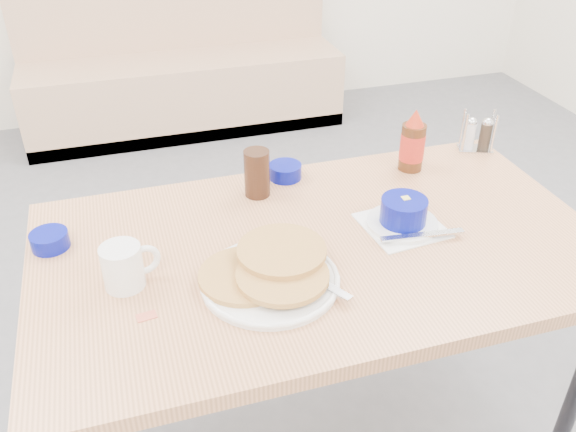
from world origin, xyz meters
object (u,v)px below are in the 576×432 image
object	(u,v)px
dining_table	(320,263)
butter_bowl	(285,171)
booth_bench	(182,70)
syrup_bottle	(413,144)
pancake_plate	(270,273)
creamer_bowl	(50,240)
condiment_caddy	(477,137)
coffee_mug	(124,266)
grits_setting	(403,215)
amber_tumbler	(257,173)

from	to	relation	value
dining_table	butter_bowl	world-z (taller)	butter_bowl
booth_bench	syrup_bottle	size ratio (longest dim) A/B	10.02
booth_bench	dining_table	size ratio (longest dim) A/B	1.36
booth_bench	syrup_bottle	distance (m)	2.33
syrup_bottle	pancake_plate	bearing A→B (deg)	-144.10
creamer_bowl	condiment_caddy	world-z (taller)	condiment_caddy
syrup_bottle	condiment_caddy	bearing A→B (deg)	11.99
pancake_plate	syrup_bottle	distance (m)	0.68
syrup_bottle	creamer_bowl	bearing A→B (deg)	-173.85
dining_table	butter_bowl	xyz separation A→B (m)	(0.01, 0.34, 0.08)
coffee_mug	butter_bowl	distance (m)	0.60
butter_bowl	syrup_bottle	xyz separation A→B (m)	(0.37, -0.05, 0.06)
booth_bench	condiment_caddy	world-z (taller)	booth_bench
booth_bench	butter_bowl	distance (m)	2.24
creamer_bowl	grits_setting	bearing A→B (deg)	-11.04
booth_bench	creamer_bowl	distance (m)	2.48
dining_table	grits_setting	bearing A→B (deg)	1.87
dining_table	creamer_bowl	distance (m)	0.67
grits_setting	amber_tumbler	xyz separation A→B (m)	(-0.32, 0.27, 0.03)
dining_table	creamer_bowl	size ratio (longest dim) A/B	15.28
coffee_mug	syrup_bottle	distance (m)	0.91
dining_table	creamer_bowl	xyz separation A→B (m)	(-0.64, 0.18, 0.08)
grits_setting	creamer_bowl	size ratio (longest dim) A/B	2.53
butter_bowl	condiment_caddy	size ratio (longest dim) A/B	0.75
dining_table	condiment_caddy	world-z (taller)	condiment_caddy
butter_bowl	amber_tumbler	bearing A→B (deg)	-146.33
booth_bench	condiment_caddy	size ratio (longest dim) A/B	14.93
syrup_bottle	butter_bowl	bearing A→B (deg)	171.72
butter_bowl	syrup_bottle	bearing A→B (deg)	-8.28
creamer_bowl	butter_bowl	xyz separation A→B (m)	(0.65, 0.16, 0.00)
booth_bench	pancake_plate	size ratio (longest dim) A/B	6.03
dining_table	coffee_mug	size ratio (longest dim) A/B	10.57
pancake_plate	grits_setting	bearing A→B (deg)	16.83
booth_bench	butter_bowl	bearing A→B (deg)	-89.75
pancake_plate	amber_tumbler	xyz separation A→B (m)	(0.07, 0.38, 0.04)
condiment_caddy	pancake_plate	bearing A→B (deg)	-129.19
booth_bench	grits_setting	xyz separation A→B (m)	(0.22, -2.53, 0.44)
condiment_caddy	grits_setting	bearing A→B (deg)	-119.83
creamer_bowl	butter_bowl	size ratio (longest dim) A/B	0.97
booth_bench	dining_table	bearing A→B (deg)	-90.00
grits_setting	booth_bench	bearing A→B (deg)	95.05
grits_setting	condiment_caddy	distance (m)	0.53
coffee_mug	butter_bowl	bearing A→B (deg)	37.21
booth_bench	pancake_plate	bearing A→B (deg)	-93.50
dining_table	butter_bowl	bearing A→B (deg)	88.38
pancake_plate	coffee_mug	bearing A→B (deg)	164.82
dining_table	coffee_mug	bearing A→B (deg)	-176.95
amber_tumbler	condiment_caddy	size ratio (longest dim) A/B	1.05
booth_bench	grits_setting	bearing A→B (deg)	-84.95
coffee_mug	creamer_bowl	distance (m)	0.26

